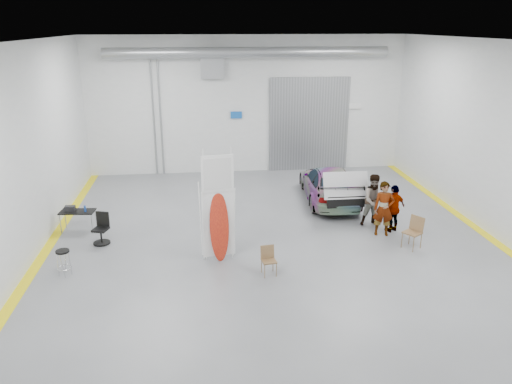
{
  "coord_description": "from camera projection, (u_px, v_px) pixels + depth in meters",
  "views": [
    {
      "loc": [
        -2.19,
        -13.98,
        6.45
      ],
      "look_at": [
        -0.49,
        0.51,
        1.5
      ],
      "focal_mm": 35.0,
      "sensor_mm": 36.0,
      "label": 1
    }
  ],
  "objects": [
    {
      "name": "ground",
      "position": [
        274.0,
        242.0,
        15.46
      ],
      "size": [
        16.0,
        16.0,
        0.0
      ],
      "primitive_type": "plane",
      "color": "slate",
      "rests_on": "ground"
    },
    {
      "name": "room_shell",
      "position": [
        272.0,
        100.0,
        16.26
      ],
      "size": [
        14.02,
        16.18,
        6.01
      ],
      "color": "silver",
      "rests_on": "ground"
    },
    {
      "name": "sedan_car",
      "position": [
        329.0,
        184.0,
        18.91
      ],
      "size": [
        2.18,
        4.67,
        1.32
      ],
      "primitive_type": "imported",
      "rotation": [
        0.0,
        0.0,
        3.07
      ],
      "color": "silver",
      "rests_on": "ground"
    },
    {
      "name": "person_a",
      "position": [
        384.0,
        209.0,
        15.75
      ],
      "size": [
        0.72,
        0.55,
        1.77
      ],
      "primitive_type": "imported",
      "rotation": [
        0.0,
        0.0,
        -0.21
      ],
      "color": "#9A6F54",
      "rests_on": "ground"
    },
    {
      "name": "person_b",
      "position": [
        374.0,
        200.0,
        16.52
      ],
      "size": [
        0.89,
        0.69,
        1.77
      ],
      "primitive_type": "imported",
      "rotation": [
        0.0,
        0.0,
        0.03
      ],
      "color": "teal",
      "rests_on": "ground"
    },
    {
      "name": "person_c",
      "position": [
        394.0,
        208.0,
        16.06
      ],
      "size": [
        0.99,
        0.74,
        1.58
      ],
      "primitive_type": "imported",
      "rotation": [
        0.0,
        0.0,
        3.6
      ],
      "color": "#9F5F35",
      "rests_on": "ground"
    },
    {
      "name": "surfboard_display",
      "position": [
        217.0,
        217.0,
        13.91
      ],
      "size": [
        0.92,
        0.34,
        3.28
      ],
      "rotation": [
        0.0,
        0.0,
        0.15
      ],
      "color": "white",
      "rests_on": "ground"
    },
    {
      "name": "folding_chair_near",
      "position": [
        269.0,
        266.0,
        13.41
      ],
      "size": [
        0.42,
        0.44,
        0.79
      ],
      "rotation": [
        0.0,
        0.0,
        0.13
      ],
      "color": "brown",
      "rests_on": "ground"
    },
    {
      "name": "folding_chair_far",
      "position": [
        411.0,
        239.0,
        14.99
      ],
      "size": [
        0.63,
        0.75,
        0.98
      ],
      "rotation": [
        0.0,
        0.0,
        -0.98
      ],
      "color": "brown",
      "rests_on": "ground"
    },
    {
      "name": "shop_stool",
      "position": [
        64.0,
        263.0,
        13.32
      ],
      "size": [
        0.38,
        0.38,
        0.74
      ],
      "rotation": [
        0.0,
        0.0,
        0.33
      ],
      "color": "black",
      "rests_on": "ground"
    },
    {
      "name": "work_table",
      "position": [
        75.0,
        211.0,
        16.1
      ],
      "size": [
        1.15,
        0.66,
        0.89
      ],
      "rotation": [
        0.0,
        0.0,
        -0.1
      ],
      "color": "gray",
      "rests_on": "ground"
    },
    {
      "name": "office_chair",
      "position": [
        101.0,
        230.0,
        15.29
      ],
      "size": [
        0.53,
        0.56,
        0.97
      ],
      "rotation": [
        0.0,
        0.0,
        -0.31
      ],
      "color": "black",
      "rests_on": "ground"
    },
    {
      "name": "trunk_lid",
      "position": [
        345.0,
        183.0,
        16.79
      ],
      "size": [
        1.54,
        0.93,
        0.04
      ],
      "primitive_type": "cube",
      "color": "silver",
      "rests_on": "sedan_car"
    }
  ]
}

